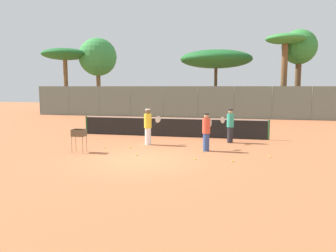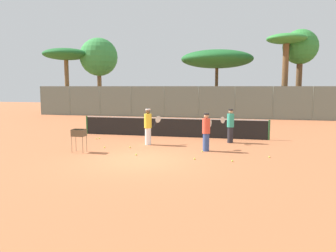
# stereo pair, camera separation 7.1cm
# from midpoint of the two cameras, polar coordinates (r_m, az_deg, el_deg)

# --- Properties ---
(ground_plane) EXTENTS (80.00, 80.00, 0.00)m
(ground_plane) POSITION_cam_midpoint_polar(r_m,az_deg,el_deg) (12.69, -5.04, -5.92)
(ground_plane) COLOR #B7663D
(tennis_net) EXTENTS (10.52, 0.10, 1.07)m
(tennis_net) POSITION_cam_midpoint_polar(r_m,az_deg,el_deg) (18.35, 0.61, -0.15)
(tennis_net) COLOR #26592D
(tennis_net) RESTS_ON ground_plane
(back_fence) EXTENTS (31.88, 0.08, 2.83)m
(back_fence) POSITION_cam_midpoint_polar(r_m,az_deg,el_deg) (29.48, 5.18, 4.16)
(back_fence) COLOR slate
(back_fence) RESTS_ON ground_plane
(tree_0) EXTENTS (4.77, 4.77, 6.78)m
(tree_0) POSITION_cam_midpoint_polar(r_m,az_deg,el_deg) (36.80, -17.57, 11.64)
(tree_0) COLOR brown
(tree_0) RESTS_ON ground_plane
(tree_1) EXTENTS (3.52, 3.52, 7.50)m
(tree_1) POSITION_cam_midpoint_polar(r_m,az_deg,el_deg) (32.05, 19.69, 13.12)
(tree_1) COLOR brown
(tree_1) RESTS_ON ground_plane
(tree_2) EXTENTS (3.20, 3.20, 8.08)m
(tree_2) POSITION_cam_midpoint_polar(r_m,az_deg,el_deg) (33.61, 21.84, 12.38)
(tree_2) COLOR brown
(tree_2) RESTS_ON ground_plane
(tree_3) EXTENTS (7.06, 7.06, 6.36)m
(tree_3) POSITION_cam_midpoint_polar(r_m,az_deg,el_deg) (33.25, 8.31, 11.41)
(tree_3) COLOR brown
(tree_3) RESTS_ON ground_plane
(tree_4) EXTENTS (4.07, 4.07, 8.02)m
(tree_4) POSITION_cam_midpoint_polar(r_m,az_deg,el_deg) (36.93, -12.18, 11.62)
(tree_4) COLOR brown
(tree_4) RESTS_ON ground_plane
(tree_5) EXTENTS (3.82, 3.82, 7.85)m
(tree_5) POSITION_cam_midpoint_polar(r_m,az_deg,el_deg) (38.10, -12.17, 11.37)
(tree_5) COLOR brown
(tree_5) RESTS_ON ground_plane
(player_white_outfit) EXTENTS (0.69, 0.71, 1.68)m
(player_white_outfit) POSITION_cam_midpoint_polar(r_m,az_deg,el_deg) (16.63, 10.65, 0.10)
(player_white_outfit) COLOR #26262D
(player_white_outfit) RESTS_ON ground_plane
(player_red_cap) EXTENTS (0.76, 0.66, 1.74)m
(player_red_cap) POSITION_cam_midpoint_polar(r_m,az_deg,el_deg) (15.82, -3.62, -0.04)
(player_red_cap) COLOR white
(player_red_cap) RESTS_ON ground_plane
(player_yellow_shirt) EXTENTS (0.37, 0.88, 1.66)m
(player_yellow_shirt) POSITION_cam_midpoint_polar(r_m,az_deg,el_deg) (14.33, 6.55, -0.96)
(player_yellow_shirt) COLOR #334C8C
(player_yellow_shirt) RESTS_ON ground_plane
(ball_cart) EXTENTS (0.56, 0.41, 0.99)m
(ball_cart) POSITION_cam_midpoint_polar(r_m,az_deg,el_deg) (14.50, -15.41, -1.48)
(ball_cart) COLOR brown
(ball_cart) RESTS_ON ground_plane
(tennis_ball_0) EXTENTS (0.07, 0.07, 0.07)m
(tennis_ball_0) POSITION_cam_midpoint_polar(r_m,az_deg,el_deg) (12.60, 11.03, -5.97)
(tennis_ball_0) COLOR #D1E54C
(tennis_ball_0) RESTS_ON ground_plane
(tennis_ball_1) EXTENTS (0.07, 0.07, 0.07)m
(tennis_ball_1) POSITION_cam_midpoint_polar(r_m,az_deg,el_deg) (13.51, -5.68, -5.00)
(tennis_ball_1) COLOR #D1E54C
(tennis_ball_1) RESTS_ON ground_plane
(tennis_ball_2) EXTENTS (0.07, 0.07, 0.07)m
(tennis_ball_2) POSITION_cam_midpoint_polar(r_m,az_deg,el_deg) (14.20, 5.88, -4.42)
(tennis_ball_2) COLOR #D1E54C
(tennis_ball_2) RESTS_ON ground_plane
(tennis_ball_3) EXTENTS (0.07, 0.07, 0.07)m
(tennis_ball_3) POSITION_cam_midpoint_polar(r_m,az_deg,el_deg) (13.65, 17.12, -5.15)
(tennis_ball_3) COLOR #D1E54C
(tennis_ball_3) RESTS_ON ground_plane
(tennis_ball_4) EXTENTS (0.07, 0.07, 0.07)m
(tennis_ball_4) POSITION_cam_midpoint_polar(r_m,az_deg,el_deg) (15.19, -6.77, -3.68)
(tennis_ball_4) COLOR #D1E54C
(tennis_ball_4) RESTS_ON ground_plane
(tennis_ball_5) EXTENTS (0.07, 0.07, 0.07)m
(tennis_ball_5) POSITION_cam_midpoint_polar(r_m,az_deg,el_deg) (17.91, -12.55, -2.19)
(tennis_ball_5) COLOR #D1E54C
(tennis_ball_5) RESTS_ON ground_plane
(tennis_ball_6) EXTENTS (0.07, 0.07, 0.07)m
(tennis_ball_6) POSITION_cam_midpoint_polar(r_m,az_deg,el_deg) (18.06, -12.01, -2.09)
(tennis_ball_6) COLOR #D1E54C
(tennis_ball_6) RESTS_ON ground_plane
(tennis_ball_7) EXTENTS (0.07, 0.07, 0.07)m
(tennis_ball_7) POSITION_cam_midpoint_polar(r_m,az_deg,el_deg) (12.75, 4.54, -5.70)
(tennis_ball_7) COLOR #D1E54C
(tennis_ball_7) RESTS_ON ground_plane
(tennis_ball_8) EXTENTS (0.07, 0.07, 0.07)m
(tennis_ball_8) POSITION_cam_midpoint_polar(r_m,az_deg,el_deg) (15.35, -11.14, -3.65)
(tennis_ball_8) COLOR #D1E54C
(tennis_ball_8) RESTS_ON ground_plane
(parked_car) EXTENTS (4.20, 1.70, 1.60)m
(parked_car) POSITION_cam_midpoint_polar(r_m,az_deg,el_deg) (33.13, 7.88, 3.12)
(parked_car) COLOR #232328
(parked_car) RESTS_ON ground_plane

